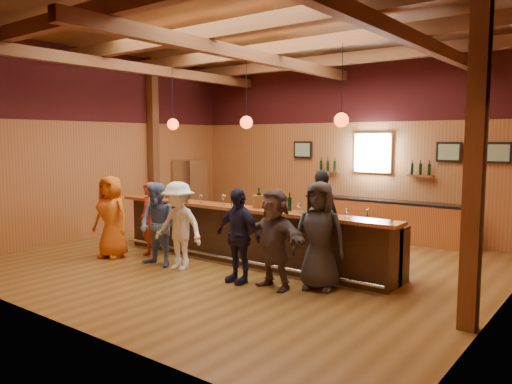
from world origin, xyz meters
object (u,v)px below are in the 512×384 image
Objects in this scene: customer_navy at (238,236)px; bottle_a at (259,200)px; customer_dark at (319,236)px; customer_brown at (274,239)px; back_bar_cabinet at (383,220)px; customer_denim at (158,225)px; customer_redvest at (150,220)px; bartender at (322,213)px; ice_bucket at (258,201)px; customer_white at (178,226)px; bar_counter at (252,235)px; stainless_fridge at (190,192)px; customer_orange at (111,217)px.

bottle_a is (-0.37, 1.07, 0.46)m from customer_navy.
customer_dark reaches higher than bottle_a.
customer_dark is at bearing 43.00° from customer_brown.
back_bar_cabinet is 5.49m from customer_denim.
customer_redvest is 2.39m from bottle_a.
bartender reaches higher than customer_redvest.
bottle_a is at bearing 33.58° from ice_bucket.
customer_redvest is at bearing 28.15° from bartender.
customer_white is at bearing -132.84° from ice_bucket.
customer_navy is 6.80× the size of ice_bucket.
bar_counter is 1.85m from customer_brown.
customer_denim is (-1.17, -1.38, 0.27)m from bar_counter.
customer_dark is (6.09, -3.25, -0.03)m from stainless_fridge.
back_bar_cabinet is 5.43m from stainless_fridge.
customer_denim is at bearing -166.64° from customer_brown.
customer_orange is 4.25m from bartender.
bottle_a is (0.01, 0.01, 0.03)m from ice_bucket.
customer_redvest is at bearing 158.47° from customer_white.
customer_brown is (3.26, -0.24, 0.05)m from customer_redvest.
customer_dark is at bearing -79.78° from back_bar_cabinet.
ice_bucket is at bearing 114.01° from customer_navy.
bar_counter is 3.98× the size of customer_navy.
ice_bucket reaches higher than bar_counter.
customer_brown is (2.54, 0.18, 0.02)m from customer_denim.
customer_navy is at bearing -37.86° from stainless_fridge.
customer_white is at bearing -117.36° from bar_counter.
customer_redvest is 0.96× the size of customer_navy.
customer_dark is 7.44× the size of ice_bucket.
customer_dark is 1.78m from ice_bucket.
customer_redvest is (0.56, 0.51, -0.07)m from customer_orange.
customer_navy is (4.82, -3.75, -0.11)m from stainless_fridge.
customer_denim is 1.95m from bottle_a.
customer_redvest is at bearing -124.06° from back_bar_cabinet.
customer_orange is 3.83m from customer_brown.
customer_navy is (1.87, 0.09, 0.00)m from customer_denim.
bottle_a is (-0.85, -3.80, 0.78)m from back_bar_cabinet.
customer_dark is (4.42, 0.68, 0.04)m from customer_orange.
bottle_a is at bearing -30.99° from stainless_fridge.
customer_white reaches higher than customer_denim.
customer_denim is 0.49m from customer_white.
customer_white is 2.70m from customer_dark.
bottle_a is at bearing 146.03° from customer_dark.
bar_counter is 4.81m from stainless_fridge.
bottle_a is at bearing 12.70° from customer_orange.
customer_redvest is (2.23, -3.42, -0.14)m from stainless_fridge.
stainless_fridge is 6.90m from customer_dark.
customer_redvest is at bearing -161.65° from ice_bucket.
customer_redvest is 0.85× the size of bartender.
back_bar_cabinet is at bearing 101.60° from customer_brown.
bottle_a is at bearing 32.12° from customer_redvest.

